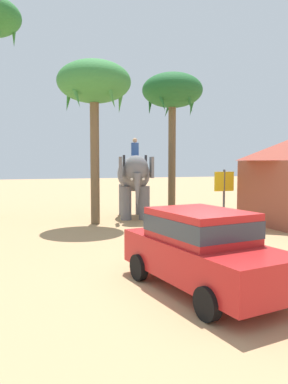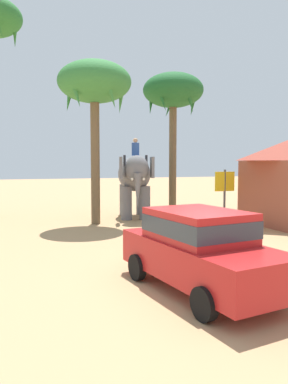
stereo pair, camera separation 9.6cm
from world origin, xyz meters
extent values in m
plane|color=tan|center=(0.00, 0.00, 0.00)|extent=(120.00, 120.00, 0.00)
cube|color=red|center=(0.01, -0.26, 0.68)|extent=(2.21, 4.28, 0.76)
cube|color=red|center=(0.00, -0.16, 1.38)|extent=(1.82, 2.28, 0.64)
cube|color=#2D3842|center=(0.00, -0.16, 1.38)|extent=(1.84, 2.31, 0.35)
cylinder|color=black|center=(1.02, -1.41, 0.30)|extent=(0.26, 0.62, 0.60)
cylinder|color=black|center=(-0.67, -1.63, 0.30)|extent=(0.26, 0.62, 0.60)
cylinder|color=black|center=(0.69, 1.11, 0.30)|extent=(0.26, 0.62, 0.60)
cylinder|color=black|center=(-0.99, 0.89, 0.30)|extent=(0.26, 0.62, 0.60)
ellipsoid|color=slate|center=(2.24, 10.64, 2.15)|extent=(2.33, 3.40, 1.70)
cylinder|color=slate|center=(2.43, 9.63, 0.80)|extent=(0.52, 0.52, 1.60)
cylinder|color=slate|center=(1.58, 9.85, 0.80)|extent=(0.52, 0.52, 1.60)
cylinder|color=slate|center=(2.90, 11.43, 0.80)|extent=(0.52, 0.52, 1.60)
cylinder|color=slate|center=(2.05, 11.65, 0.80)|extent=(0.52, 0.52, 1.60)
ellipsoid|color=slate|center=(1.83, 9.06, 2.45)|extent=(1.32, 1.24, 1.20)
cube|color=slate|center=(2.56, 8.98, 2.50)|extent=(0.32, 0.80, 0.96)
cube|color=slate|center=(1.16, 9.34, 2.50)|extent=(0.32, 0.80, 0.96)
cone|color=slate|center=(1.72, 8.63, 1.45)|extent=(0.44, 0.44, 1.60)
cone|color=beige|center=(1.98, 8.61, 1.95)|extent=(0.26, 0.57, 0.21)
cone|color=beige|center=(1.48, 8.74, 1.95)|extent=(0.26, 0.57, 0.21)
cube|color=#2D519E|center=(2.03, 9.81, 3.35)|extent=(0.39, 0.32, 0.60)
sphere|color=tan|center=(2.03, 9.81, 3.77)|extent=(0.22, 0.22, 0.22)
cylinder|color=#333338|center=(2.53, 9.68, 2.80)|extent=(0.12, 0.12, 0.55)
cylinder|color=#333338|center=(1.52, 9.94, 2.80)|extent=(0.12, 0.12, 0.55)
cylinder|color=brown|center=(-0.06, 9.19, 3.00)|extent=(0.39, 0.39, 6.01)
ellipsoid|color=#337A38|center=(-0.06, 9.19, 6.21)|extent=(3.20, 3.20, 1.80)
cone|color=#337A38|center=(1.14, 9.19, 5.71)|extent=(0.40, 0.92, 1.64)
cone|color=#337A38|center=(0.31, 10.33, 5.71)|extent=(0.91, 0.57, 1.67)
cone|color=#337A38|center=(-1.03, 9.89, 5.71)|extent=(0.73, 0.83, 1.69)
cone|color=#337A38|center=(-1.03, 8.48, 5.71)|extent=(0.73, 0.83, 1.69)
cone|color=#337A38|center=(0.31, 8.04, 5.71)|extent=(0.91, 0.57, 1.67)
cone|color=#286B2D|center=(-3.17, 12.93, 9.22)|extent=(0.40, 0.92, 1.64)
cylinder|color=brown|center=(4.65, 11.30, 3.17)|extent=(0.40, 0.40, 6.34)
ellipsoid|color=#1E5B28|center=(4.65, 11.30, 6.54)|extent=(3.20, 3.20, 1.80)
cone|color=#1E5B28|center=(5.85, 11.30, 6.04)|extent=(0.40, 0.92, 1.64)
cone|color=#1E5B28|center=(5.02, 12.44, 6.04)|extent=(0.91, 0.57, 1.67)
cone|color=#1E5B28|center=(3.68, 12.01, 6.04)|extent=(0.73, 0.83, 1.69)
cone|color=#1E5B28|center=(3.68, 10.60, 6.04)|extent=(0.73, 0.83, 1.69)
cone|color=#1E5B28|center=(5.02, 10.16, 6.04)|extent=(0.91, 0.57, 1.67)
cylinder|color=#4C4C51|center=(5.74, 7.89, 1.20)|extent=(0.10, 0.10, 2.40)
cube|color=yellow|center=(5.74, 7.89, 1.85)|extent=(1.00, 0.08, 0.90)
camera|label=1|loc=(-3.85, -7.05, 2.67)|focal=35.09mm
camera|label=2|loc=(-3.76, -7.08, 2.67)|focal=35.09mm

